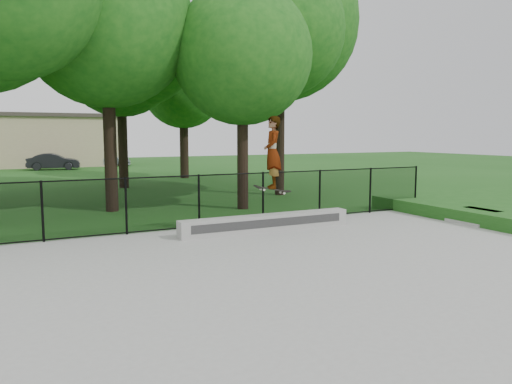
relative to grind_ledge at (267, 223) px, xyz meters
The scene contains 10 objects.
ground 4.94m from the grind_ledge, 107.70° to the right, with size 100.00×100.00×0.00m, color #1D5116.
concrete_slab 4.94m from the grind_ledge, 107.70° to the right, with size 14.00×12.00×0.06m, color gray.
grind_ledge is the anchor object (origin of this frame).
car_b 28.31m from the grind_ledge, 96.15° to the left, with size 1.29×3.36×1.22m, color black.
car_c 31.04m from the grind_ledge, 87.72° to the left, with size 1.65×3.74×1.18m, color #A1A9B6.
skater_airborne 1.89m from the grind_ledge, 85.67° to the right, with size 0.83×0.81×2.06m.
chainlink_fence 1.99m from the grind_ledge, 141.34° to the left, with size 16.06×0.06×1.50m.
concrete_steps 6.33m from the grind_ledge, 15.59° to the right, with size 1.07×1.20×0.45m.
tree_row 11.30m from the grind_ledge, 108.10° to the left, with size 20.94×18.04×10.65m.
distant_building 33.54m from the grind_ledge, 96.00° to the left, with size 12.40×6.40×4.30m.
Camera 1 is at (-4.74, -7.01, 2.67)m, focal length 35.00 mm.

